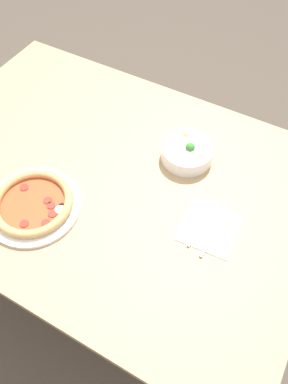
# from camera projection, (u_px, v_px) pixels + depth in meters

# --- Properties ---
(ground_plane) EXTENTS (8.00, 8.00, 0.00)m
(ground_plane) POSITION_uv_depth(u_px,v_px,m) (119.00, 266.00, 1.81)
(ground_plane) COLOR #4C4238
(dining_table) EXTENTS (1.36, 0.95, 0.72)m
(dining_table) POSITION_uv_depth(u_px,v_px,m) (109.00, 189.00, 1.29)
(dining_table) COLOR tan
(dining_table) RESTS_ON ground_plane
(pizza) EXTENTS (0.29, 0.29, 0.04)m
(pizza) POSITION_uv_depth(u_px,v_px,m) (33.00, 204.00, 1.13)
(pizza) COLOR white
(pizza) RESTS_ON dining_table
(bowl) EXTENTS (0.17, 0.17, 0.07)m
(bowl) POSITION_uv_depth(u_px,v_px,m) (187.00, 151.00, 1.23)
(bowl) COLOR white
(bowl) RESTS_ON dining_table
(napkin) EXTENTS (0.17, 0.17, 0.00)m
(napkin) POSITION_uv_depth(u_px,v_px,m) (210.00, 227.00, 1.10)
(napkin) COLOR white
(napkin) RESTS_ON dining_table
(fork) EXTENTS (0.02, 0.18, 0.00)m
(fork) POSITION_uv_depth(u_px,v_px,m) (202.00, 224.00, 1.10)
(fork) COLOR silver
(fork) RESTS_ON napkin
(knife) EXTENTS (0.02, 0.20, 0.01)m
(knife) POSITION_uv_depth(u_px,v_px,m) (215.00, 232.00, 1.08)
(knife) COLOR silver
(knife) RESTS_ON napkin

